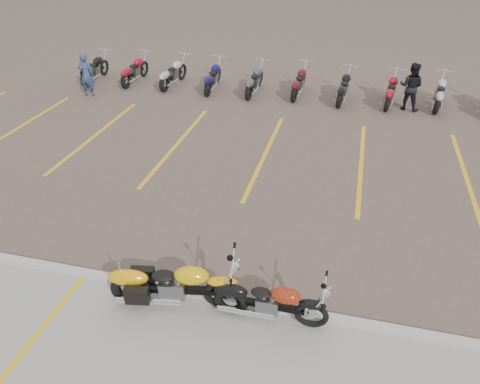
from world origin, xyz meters
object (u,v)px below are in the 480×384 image
object	(u,v)px
person_b	(411,87)
bollard	(83,76)
yellow_cruiser	(173,285)
person_a	(86,75)
flame_cruiser	(268,301)

from	to	relation	value
person_b	bollard	xyz separation A→B (m)	(-12.17, -0.76, -0.32)
yellow_cruiser	person_a	distance (m)	11.86
yellow_cruiser	person_b	distance (m)	11.84
yellow_cruiser	flame_cruiser	bearing A→B (deg)	-7.44
flame_cruiser	person_b	world-z (taller)	person_b
yellow_cruiser	bollard	bearing A→B (deg)	116.40
person_a	bollard	distance (m)	0.97
yellow_cruiser	flame_cruiser	size ratio (longest dim) A/B	1.16
person_b	bollard	distance (m)	12.19
yellow_cruiser	flame_cruiser	world-z (taller)	yellow_cruiser
person_a	bollard	world-z (taller)	person_a
yellow_cruiser	bollard	size ratio (longest dim) A/B	2.29
yellow_cruiser	bollard	distance (m)	12.78
yellow_cruiser	person_a	xyz separation A→B (m)	(-7.10, 9.50, 0.32)
flame_cruiser	bollard	world-z (taller)	bollard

